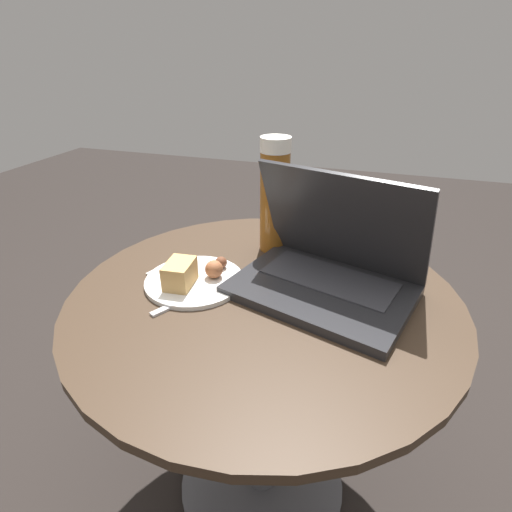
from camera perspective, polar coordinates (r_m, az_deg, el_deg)
ground_plane at (r=1.17m, az=0.83°, el=-29.51°), size 6.00×6.00×0.00m
table at (r=0.84m, az=1.03°, el=-13.84°), size 0.73×0.73×0.57m
napkin at (r=0.81m, az=-9.28°, el=-2.80°), size 0.18×0.15×0.00m
laptop at (r=0.75m, az=10.27°, el=-1.60°), size 0.37×0.30×0.22m
beer_glass at (r=0.86m, az=2.66°, el=8.57°), size 0.06×0.06×0.25m
snack_plate at (r=0.78m, az=-9.00°, el=-3.03°), size 0.19×0.19×0.06m
fork at (r=0.75m, az=-8.52°, el=-5.49°), size 0.09×0.15×0.00m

